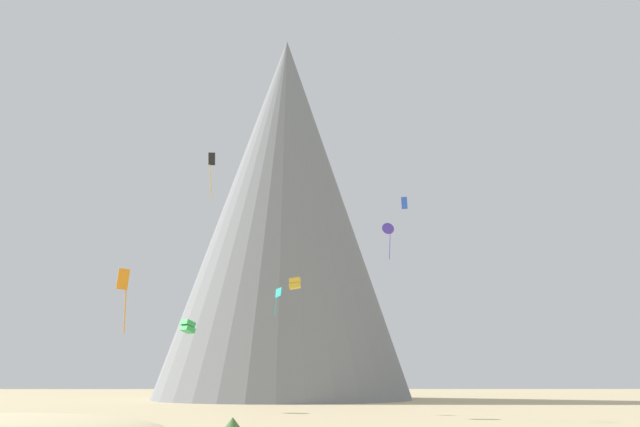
{
  "coord_description": "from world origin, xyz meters",
  "views": [
    {
      "loc": [
        1.82,
        -30.34,
        3.81
      ],
      "look_at": [
        2.82,
        47.36,
        22.59
      ],
      "focal_mm": 38.08,
      "sensor_mm": 36.0,
      "label": 1
    }
  ],
  "objects_px": {
    "bush_near_left": "(233,425)",
    "kite_black_high": "(211,166)",
    "kite_orange_low": "(124,286)",
    "kite_green_low": "(188,326)",
    "kite_teal_low": "(278,295)",
    "kite_gold_low": "(295,283)",
    "kite_indigo_mid": "(388,230)",
    "kite_blue_mid": "(404,203)",
    "rock_massif": "(278,230)"
  },
  "relations": [
    {
      "from": "kite_gold_low",
      "to": "kite_indigo_mid",
      "type": "xyz_separation_m",
      "value": [
        10.64,
        6.98,
        7.28
      ]
    },
    {
      "from": "bush_near_left",
      "to": "kite_blue_mid",
      "type": "relative_size",
      "value": 1.17
    },
    {
      "from": "kite_indigo_mid",
      "to": "kite_green_low",
      "type": "distance_m",
      "value": 25.95
    },
    {
      "from": "kite_indigo_mid",
      "to": "kite_blue_mid",
      "type": "bearing_deg",
      "value": -141.61
    },
    {
      "from": "kite_green_low",
      "to": "kite_indigo_mid",
      "type": "bearing_deg",
      "value": -144.98
    },
    {
      "from": "kite_teal_low",
      "to": "kite_black_high",
      "type": "relative_size",
      "value": 0.62
    },
    {
      "from": "kite_indigo_mid",
      "to": "kite_blue_mid",
      "type": "xyz_separation_m",
      "value": [
        2.38,
        2.5,
        3.87
      ]
    },
    {
      "from": "kite_indigo_mid",
      "to": "kite_orange_low",
      "type": "bearing_deg",
      "value": 43.69
    },
    {
      "from": "kite_teal_low",
      "to": "kite_gold_low",
      "type": "relative_size",
      "value": 2.57
    },
    {
      "from": "kite_orange_low",
      "to": "kite_blue_mid",
      "type": "distance_m",
      "value": 42.18
    },
    {
      "from": "kite_orange_low",
      "to": "kite_gold_low",
      "type": "bearing_deg",
      "value": -102.62
    },
    {
      "from": "bush_near_left",
      "to": "kite_blue_mid",
      "type": "bearing_deg",
      "value": 61.06
    },
    {
      "from": "kite_black_high",
      "to": "kite_orange_low",
      "type": "xyz_separation_m",
      "value": [
        -2.53,
        -22.39,
        -16.22
      ]
    },
    {
      "from": "bush_near_left",
      "to": "kite_gold_low",
      "type": "distance_m",
      "value": 24.76
    },
    {
      "from": "rock_massif",
      "to": "kite_black_high",
      "type": "bearing_deg",
      "value": -95.44
    },
    {
      "from": "kite_blue_mid",
      "to": "kite_orange_low",
      "type": "bearing_deg",
      "value": 98.74
    },
    {
      "from": "kite_gold_low",
      "to": "kite_orange_low",
      "type": "relative_size",
      "value": 0.28
    },
    {
      "from": "kite_indigo_mid",
      "to": "kite_blue_mid",
      "type": "height_order",
      "value": "kite_blue_mid"
    },
    {
      "from": "rock_massif",
      "to": "kite_gold_low",
      "type": "xyz_separation_m",
      "value": [
        4.43,
        -52.19,
        -16.91
      ]
    },
    {
      "from": "bush_near_left",
      "to": "kite_black_high",
      "type": "relative_size",
      "value": 0.33
    },
    {
      "from": "kite_orange_low",
      "to": "kite_green_low",
      "type": "bearing_deg",
      "value": -72.18
    },
    {
      "from": "bush_near_left",
      "to": "kite_indigo_mid",
      "type": "relative_size",
      "value": 0.41
    },
    {
      "from": "rock_massif",
      "to": "kite_blue_mid",
      "type": "relative_size",
      "value": 45.75
    },
    {
      "from": "rock_massif",
      "to": "kite_teal_low",
      "type": "relative_size",
      "value": 20.83
    },
    {
      "from": "bush_near_left",
      "to": "kite_green_low",
      "type": "bearing_deg",
      "value": 106.29
    },
    {
      "from": "kite_gold_low",
      "to": "bush_near_left",
      "type": "bearing_deg",
      "value": -6.15
    },
    {
      "from": "kite_gold_low",
      "to": "kite_green_low",
      "type": "relative_size",
      "value": 0.67
    },
    {
      "from": "kite_gold_low",
      "to": "kite_blue_mid",
      "type": "distance_m",
      "value": 19.59
    },
    {
      "from": "kite_teal_low",
      "to": "kite_indigo_mid",
      "type": "xyz_separation_m",
      "value": [
        12.71,
        0.37,
        7.72
      ]
    },
    {
      "from": "rock_massif",
      "to": "kite_teal_low",
      "type": "height_order",
      "value": "rock_massif"
    },
    {
      "from": "kite_indigo_mid",
      "to": "kite_gold_low",
      "type": "bearing_deg",
      "value": 25.3
    },
    {
      "from": "kite_teal_low",
      "to": "kite_indigo_mid",
      "type": "relative_size",
      "value": 0.76
    },
    {
      "from": "rock_massif",
      "to": "kite_black_high",
      "type": "xyz_separation_m",
      "value": [
        -4.88,
        -51.26,
        -3.81
      ]
    },
    {
      "from": "kite_black_high",
      "to": "kite_indigo_mid",
      "type": "height_order",
      "value": "kite_black_high"
    },
    {
      "from": "kite_gold_low",
      "to": "kite_blue_mid",
      "type": "relative_size",
      "value": 0.85
    },
    {
      "from": "bush_near_left",
      "to": "kite_orange_low",
      "type": "height_order",
      "value": "kite_orange_low"
    },
    {
      "from": "kite_teal_low",
      "to": "kite_black_high",
      "type": "distance_m",
      "value": 16.38
    },
    {
      "from": "kite_gold_low",
      "to": "kite_indigo_mid",
      "type": "relative_size",
      "value": 0.3
    },
    {
      "from": "kite_gold_low",
      "to": "kite_black_high",
      "type": "distance_m",
      "value": 16.1
    },
    {
      "from": "kite_blue_mid",
      "to": "kite_green_low",
      "type": "bearing_deg",
      "value": 47.14
    },
    {
      "from": "rock_massif",
      "to": "kite_green_low",
      "type": "relative_size",
      "value": 35.72
    },
    {
      "from": "bush_near_left",
      "to": "kite_orange_low",
      "type": "xyz_separation_m",
      "value": [
        -8.08,
        -0.58,
        9.66
      ]
    },
    {
      "from": "kite_orange_low",
      "to": "rock_massif",
      "type": "bearing_deg",
      "value": -79.47
    },
    {
      "from": "rock_massif",
      "to": "kite_gold_low",
      "type": "bearing_deg",
      "value": -85.15
    },
    {
      "from": "kite_black_high",
      "to": "kite_green_low",
      "type": "distance_m",
      "value": 19.29
    },
    {
      "from": "kite_black_high",
      "to": "kite_teal_low",
      "type": "bearing_deg",
      "value": 85.39
    },
    {
      "from": "bush_near_left",
      "to": "kite_black_high",
      "type": "height_order",
      "value": "kite_black_high"
    },
    {
      "from": "kite_teal_low",
      "to": "kite_green_low",
      "type": "xyz_separation_m",
      "value": [
        -10.62,
        3.04,
        -3.33
      ]
    },
    {
      "from": "kite_teal_low",
      "to": "kite_black_high",
      "type": "xyz_separation_m",
      "value": [
        -7.25,
        -5.68,
        13.54
      ]
    },
    {
      "from": "rock_massif",
      "to": "kite_orange_low",
      "type": "xyz_separation_m",
      "value": [
        -7.41,
        -73.65,
        -20.03
      ]
    }
  ]
}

